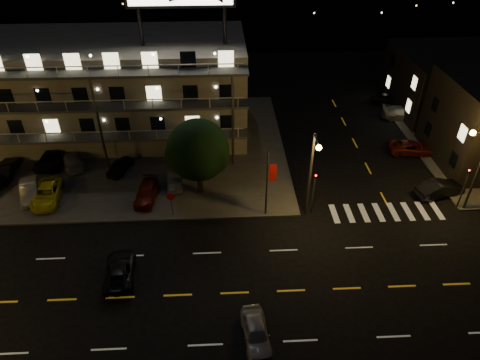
{
  "coord_description": "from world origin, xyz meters",
  "views": [
    {
      "loc": [
        1.39,
        -19.82,
        24.02
      ],
      "look_at": [
        2.77,
        8.0,
        4.05
      ],
      "focal_mm": 32.0,
      "sensor_mm": 36.0,
      "label": 1
    }
  ],
  "objects_px": {
    "tree": "(197,152)",
    "lot_car_7": "(72,159)",
    "lot_car_2": "(47,194)",
    "road_car_east": "(256,332)",
    "side_car_0": "(440,189)",
    "road_car_west": "(120,270)",
    "lot_car_4": "(174,180)"
  },
  "relations": [
    {
      "from": "tree",
      "to": "lot_car_7",
      "type": "xyz_separation_m",
      "value": [
        -12.86,
        4.97,
        -3.61
      ]
    },
    {
      "from": "tree",
      "to": "lot_car_2",
      "type": "distance_m",
      "value": 14.08
    },
    {
      "from": "road_car_east",
      "to": "lot_car_2",
      "type": "bearing_deg",
      "value": 133.97
    },
    {
      "from": "road_car_east",
      "to": "lot_car_7",
      "type": "bearing_deg",
      "value": 123.7
    },
    {
      "from": "side_car_0",
      "to": "road_car_west",
      "type": "height_order",
      "value": "side_car_0"
    },
    {
      "from": "lot_car_7",
      "to": "road_car_east",
      "type": "bearing_deg",
      "value": 105.44
    },
    {
      "from": "lot_car_2",
      "to": "road_car_west",
      "type": "relative_size",
      "value": 1.07
    },
    {
      "from": "lot_car_4",
      "to": "road_car_east",
      "type": "height_order",
      "value": "lot_car_4"
    },
    {
      "from": "tree",
      "to": "road_car_west",
      "type": "height_order",
      "value": "tree"
    },
    {
      "from": "lot_car_4",
      "to": "road_car_east",
      "type": "xyz_separation_m",
      "value": [
        6.37,
        -16.58,
        -0.09
      ]
    },
    {
      "from": "lot_car_2",
      "to": "lot_car_7",
      "type": "bearing_deg",
      "value": 76.3
    },
    {
      "from": "tree",
      "to": "lot_car_4",
      "type": "distance_m",
      "value": 4.51
    },
    {
      "from": "road_car_east",
      "to": "road_car_west",
      "type": "xyz_separation_m",
      "value": [
        -9.48,
        5.7,
        -0.05
      ]
    },
    {
      "from": "side_car_0",
      "to": "road_car_west",
      "type": "distance_m",
      "value": 28.63
    },
    {
      "from": "lot_car_7",
      "to": "road_car_west",
      "type": "distance_m",
      "value": 16.58
    },
    {
      "from": "road_car_east",
      "to": "road_car_west",
      "type": "distance_m",
      "value": 11.07
    },
    {
      "from": "lot_car_7",
      "to": "side_car_0",
      "type": "distance_m",
      "value": 35.31
    },
    {
      "from": "lot_car_2",
      "to": "side_car_0",
      "type": "distance_m",
      "value": 35.45
    },
    {
      "from": "tree",
      "to": "road_car_east",
      "type": "bearing_deg",
      "value": -75.87
    },
    {
      "from": "tree",
      "to": "road_car_east",
      "type": "xyz_separation_m",
      "value": [
        3.93,
        -15.61,
        -3.75
      ]
    },
    {
      "from": "road_car_west",
      "to": "side_car_0",
      "type": "bearing_deg",
      "value": -166.96
    },
    {
      "from": "lot_car_2",
      "to": "lot_car_7",
      "type": "relative_size",
      "value": 1.04
    },
    {
      "from": "tree",
      "to": "road_car_west",
      "type": "relative_size",
      "value": 1.61
    },
    {
      "from": "tree",
      "to": "road_car_east",
      "type": "height_order",
      "value": "tree"
    },
    {
      "from": "lot_car_2",
      "to": "lot_car_4",
      "type": "bearing_deg",
      "value": 1.93
    },
    {
      "from": "side_car_0",
      "to": "road_car_west",
      "type": "bearing_deg",
      "value": 91.84
    },
    {
      "from": "lot_car_7",
      "to": "side_car_0",
      "type": "height_order",
      "value": "side_car_0"
    },
    {
      "from": "lot_car_4",
      "to": "road_car_west",
      "type": "height_order",
      "value": "lot_car_4"
    },
    {
      "from": "lot_car_4",
      "to": "lot_car_7",
      "type": "xyz_separation_m",
      "value": [
        -10.42,
        4.0,
        0.06
      ]
    },
    {
      "from": "lot_car_7",
      "to": "road_car_west",
      "type": "bearing_deg",
      "value": 92.38
    },
    {
      "from": "lot_car_4",
      "to": "side_car_0",
      "type": "height_order",
      "value": "side_car_0"
    },
    {
      "from": "lot_car_2",
      "to": "side_car_0",
      "type": "relative_size",
      "value": 1.05
    }
  ]
}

